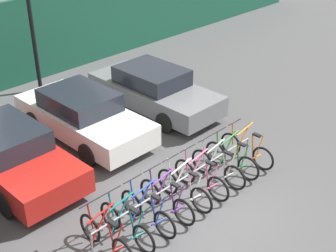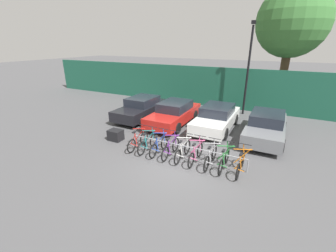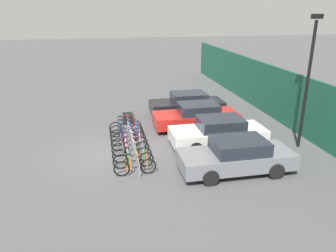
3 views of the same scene
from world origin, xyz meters
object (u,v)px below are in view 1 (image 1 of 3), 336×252
Objects in this scene: bike_rack at (181,181)px; bicycle_purple at (166,200)px; bicycle_orange at (246,150)px; bicycle_red at (106,239)px; bicycle_silver at (218,168)px; car_red at (8,153)px; car_grey at (154,89)px; bicycle_blue at (147,212)px; bicycle_white at (184,189)px; bicycle_green at (232,159)px; car_white at (83,115)px; bicycle_pink at (201,178)px; bicycle_teal at (126,225)px.

bicycle_purple reaches higher than bike_rack.
bicycle_orange reaches higher than bike_rack.
bicycle_red is 3.56m from bicycle_silver.
car_red is 5.23m from car_grey.
car_grey is at bearing 42.54° from bicycle_blue.
bicycle_silver is at bearing 2.35° from bicycle_white.
bicycle_green is 0.64m from bicycle_orange.
car_white is at bearing 69.19° from bicycle_blue.
bicycle_red is at bearing 178.21° from bicycle_blue.
bicycle_white is (0.58, 0.00, 0.00)m from bicycle_purple.
bicycle_pink is 4.24m from car_white.
bicycle_teal is 1.00× the size of bicycle_silver.
bicycle_teal is 0.37× the size of car_red.
car_red reaches higher than bicycle_silver.
bicycle_blue is 1.77m from bicycle_pink.
bicycle_orange is at bearing -1.79° from bicycle_blue.
bicycle_red is 1.00× the size of bicycle_purple.
bike_rack is 3.10× the size of bicycle_blue.
bicycle_pink and bicycle_orange have the same top height.
bicycle_white is at bearing 177.58° from bicycle_pink.
car_red is 1.00× the size of car_grey.
car_white is at bearing 86.85° from bike_rack.
bicycle_teal is 4.70m from car_white.
bicycle_orange is 0.37× the size of car_red.
bicycle_teal and bicycle_orange have the same top height.
bicycle_white and bicycle_silver have the same top height.
car_red is at bearing 104.09° from bicycle_blue.
car_white is 0.99× the size of car_grey.
bicycle_purple and bicycle_orange have the same top height.
bicycle_red is 1.00× the size of bicycle_teal.
bicycle_green is at bearing -1.50° from bicycle_teal.
bicycle_purple is 0.37× the size of car_grey.
bicycle_purple is at bearing -131.28° from car_grey.
bicycle_orange is at bearing -1.50° from bicycle_teal.
bicycle_pink and bicycle_silver have the same top height.
bicycle_purple is 1.00× the size of bicycle_pink.
car_grey reaches higher than bicycle_red.
bicycle_purple and bicycle_green have the same top height.
bicycle_silver is 1.20m from bicycle_orange.
bike_rack is at bearing -57.95° from car_red.
bicycle_red is 6.65m from car_grey.
bicycle_pink is at bearing -176.25° from bicycle_green.
bicycle_white is at bearing 176.41° from bicycle_orange.
car_grey reaches higher than bike_rack.
car_white is at bearing 62.52° from bicycle_teal.
car_white is (-0.31, 4.22, 0.31)m from bicycle_pink.
bicycle_teal is 1.00× the size of bicycle_blue.
bicycle_green is at bearing 2.35° from bicycle_white.
bicycle_red is at bearing 178.50° from bicycle_teal.
bicycle_green is at bearing -2.42° from bicycle_pink.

